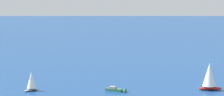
{
  "coord_description": "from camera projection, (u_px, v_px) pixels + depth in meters",
  "views": [
    {
      "loc": [
        -21.44,
        157.94,
        41.49
      ],
      "look_at": [
        -0.87,
        -0.66,
        23.14
      ],
      "focal_mm": 70.61,
      "sensor_mm": 36.0,
      "label": 1
    }
  ],
  "objects": [
    {
      "name": "sailboat_far_port",
      "position": [
        31.0,
        81.0,
        196.33
      ],
      "size": [
        5.83,
        7.56,
        9.71
      ],
      "color": "#9E9993",
      "rests_on": "ground_plane"
    },
    {
      "name": "motorboat_ahead",
      "position": [
        117.0,
        90.0,
        195.41
      ],
      "size": [
        9.67,
        5.09,
        2.72
      ],
      "color": "#33704C",
      "rests_on": "ground_plane"
    },
    {
      "name": "sailboat_mid_cluster",
      "position": [
        209.0,
        76.0,
        197.75
      ],
      "size": [
        11.11,
        6.75,
        13.9
      ],
      "color": "#B21E1E",
      "rests_on": "ground_plane"
    }
  ]
}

